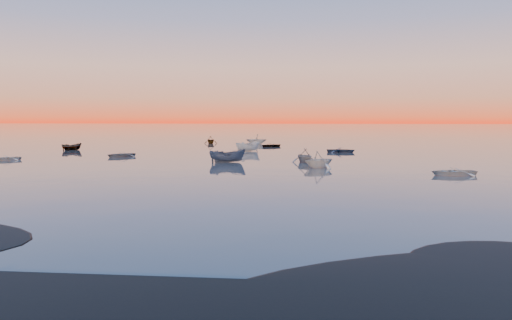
# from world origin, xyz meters

# --- Properties ---
(ground) EXTENTS (600.00, 600.00, 0.00)m
(ground) POSITION_xyz_m (0.00, 100.00, 0.00)
(ground) COLOR #6A5F58
(ground) RESTS_ON ground
(mud_lobes) EXTENTS (140.00, 6.00, 0.07)m
(mud_lobes) POSITION_xyz_m (0.00, -1.00, 0.01)
(mud_lobes) COLOR black
(mud_lobes) RESTS_ON ground
(moored_fleet) EXTENTS (124.00, 58.00, 1.20)m
(moored_fleet) POSITION_xyz_m (0.00, 53.00, 0.00)
(moored_fleet) COLOR silver
(moored_fleet) RESTS_ON ground
(boat_near_center) EXTENTS (2.79, 4.51, 1.45)m
(boat_near_center) POSITION_xyz_m (-5.13, 38.03, 0.00)
(boat_near_center) COLOR #334663
(boat_near_center) RESTS_ON ground
(boat_near_right) EXTENTS (3.79, 2.85, 1.21)m
(boat_near_right) POSITION_xyz_m (3.66, 38.95, 0.00)
(boat_near_right) COLOR slate
(boat_near_right) RESTS_ON ground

